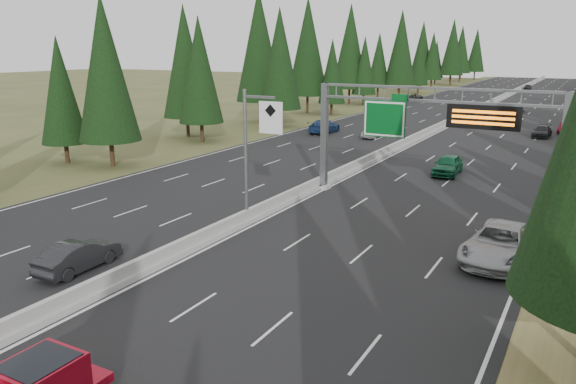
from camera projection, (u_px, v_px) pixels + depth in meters
The scene contains 16 objects.
road at pixel (456, 121), 80.47m from camera, with size 32.00×260.00×0.08m, color black.
shoulder_left at pixel (342, 114), 88.82m from camera, with size 3.60×260.00×0.06m, color #3E4922.
median_barrier at pixel (456, 119), 80.38m from camera, with size 0.70×260.00×0.85m.
sign_gantry at pixel (442, 128), 36.78m from camera, with size 16.75×0.98×7.80m.
hov_sign_pole at pixel (254, 148), 32.43m from camera, with size 2.80×0.50×8.00m.
tree_row_left at pixel (303, 56), 83.67m from camera, with size 11.95×240.45×18.37m.
silver_minivan at pixel (502, 243), 27.81m from camera, with size 2.97×6.45×1.79m, color #9B9CA0.
car_ahead_green at pixel (448, 165), 46.68m from camera, with size 1.94×4.81×1.64m, color #145735.
car_ahead_dkred at pixel (566, 128), 68.70m from camera, with size 1.42×4.07×1.34m, color maroon.
car_ahead_dkgrey at pixel (542, 131), 66.12m from camera, with size 1.83×4.50×1.31m, color black.
car_ahead_white at pixel (517, 108), 90.85m from camera, with size 2.11×4.57×1.27m, color #B2B2B2.
car_ahead_far at pixel (528, 87), 138.84m from camera, with size 1.56×3.87×1.32m, color black.
car_onc_near at pixel (79, 256), 26.67m from camera, with size 1.52×4.35×1.43m, color black.
car_onc_blue at pixel (324, 126), 69.21m from camera, with size 2.29×5.62×1.63m, color navy.
car_onc_white at pixel (372, 132), 65.60m from camera, with size 1.67×4.15×1.41m, color #BBBBBB.
car_onc_far at pixel (416, 97), 111.30m from camera, with size 2.17×4.72×1.31m, color black.
Camera 1 is at (17.84, -2.08, 10.43)m, focal length 35.00 mm.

